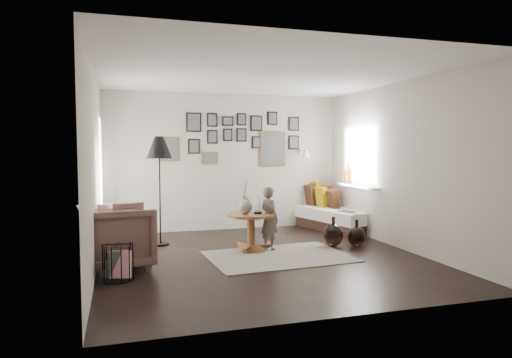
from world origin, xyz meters
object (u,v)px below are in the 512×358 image
object	(u,v)px
magazine_basket	(118,263)
armchair	(116,237)
floor_lamp	(159,151)
demijohn_large	(333,235)
demijohn_small	(357,237)
daybed	(331,214)
child	(269,218)
pedestal_table	(251,233)
vase	(245,203)

from	to	relation	value
magazine_basket	armchair	bearing A→B (deg)	91.86
floor_lamp	demijohn_large	bearing A→B (deg)	-18.86
floor_lamp	magazine_basket	world-z (taller)	floor_lamp
floor_lamp	demijohn_large	size ratio (longest dim) A/B	3.69
armchair	magazine_basket	world-z (taller)	armchair
demijohn_small	armchair	bearing A→B (deg)	-175.75
daybed	child	distance (m)	2.27
pedestal_table	demijohn_small	xyz separation A→B (m)	(1.69, -0.22, -0.10)
daybed	armchair	bearing A→B (deg)	-169.81
floor_lamp	pedestal_table	bearing A→B (deg)	-31.77
vase	demijohn_large	size ratio (longest dim) A/B	1.09
armchair	demijohn_small	distance (m)	3.68
armchair	demijohn_large	world-z (taller)	armchair
armchair	floor_lamp	size ratio (longest dim) A/B	0.52
daybed	floor_lamp	size ratio (longest dim) A/B	1.12
floor_lamp	child	distance (m)	2.06
magazine_basket	demijohn_small	xyz separation A→B (m)	(3.64, 0.83, -0.05)
child	magazine_basket	bearing A→B (deg)	92.62
pedestal_table	armchair	distance (m)	2.03
armchair	demijohn_small	world-z (taller)	armchair
pedestal_table	demijohn_large	xyz separation A→B (m)	(1.34, -0.10, -0.08)
child	floor_lamp	bearing A→B (deg)	40.43
demijohn_large	daybed	bearing A→B (deg)	65.21
daybed	magazine_basket	size ratio (longest dim) A/B	4.54
demijohn_large	demijohn_small	size ratio (longest dim) A/B	1.10
daybed	demijohn_large	bearing A→B (deg)	-129.97
vase	floor_lamp	xyz separation A→B (m)	(-1.21, 0.78, 0.78)
floor_lamp	daybed	bearing A→B (deg)	10.30
daybed	demijohn_large	xyz separation A→B (m)	(-0.70, -1.51, -0.10)
pedestal_table	demijohn_large	bearing A→B (deg)	-4.20
armchair	demijohn_small	bearing A→B (deg)	-93.95
magazine_basket	floor_lamp	bearing A→B (deg)	70.56
daybed	magazine_basket	world-z (taller)	daybed
demijohn_small	floor_lamp	bearing A→B (deg)	161.13
magazine_basket	demijohn_small	distance (m)	3.73
daybed	child	size ratio (longest dim) A/B	2.00
daybed	armchair	size ratio (longest dim) A/B	2.14
armchair	demijohn_small	xyz separation A→B (m)	(3.66, 0.27, -0.26)
floor_lamp	demijohn_small	world-z (taller)	floor_lamp
demijohn_large	child	bearing A→B (deg)	176.17
child	demijohn_large	bearing A→B (deg)	-115.73
pedestal_table	vase	xyz separation A→B (m)	(-0.08, 0.02, 0.47)
magazine_basket	demijohn_large	xyz separation A→B (m)	(3.29, 0.95, -0.03)
demijohn_small	child	world-z (taller)	child
daybed	child	xyz separation A→B (m)	(-1.75, -1.44, 0.20)
child	armchair	bearing A→B (deg)	79.70
daybed	armchair	world-z (taller)	daybed
vase	daybed	world-z (taller)	vase
pedestal_table	armchair	bearing A→B (deg)	-165.99
vase	armchair	bearing A→B (deg)	-164.85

